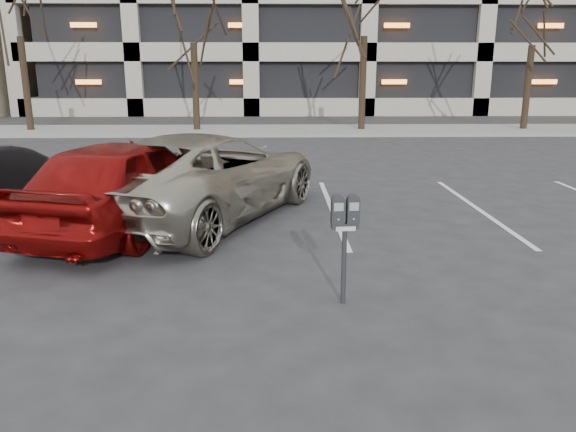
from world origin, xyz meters
The scene contains 6 objects.
ground centered at (0.00, 0.00, 0.00)m, with size 140.00×140.00×0.00m, color #28282B.
sidewalk centered at (0.00, 16.00, 0.06)m, with size 80.00×4.00×0.12m, color gray.
stall_lines centered at (-1.40, 2.30, 0.01)m, with size 16.90×5.20×0.00m.
parking_meter centered at (1.09, -2.10, 0.96)m, with size 0.33×0.15×1.25m.
suv_silver centered at (-0.94, 1.85, 0.76)m, with size 4.59×6.03×1.53m.
car_red centered at (-2.11, 1.06, 0.78)m, with size 1.85×4.59×1.56m, color maroon.
Camera 1 is at (0.33, -8.06, 2.60)m, focal length 35.00 mm.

